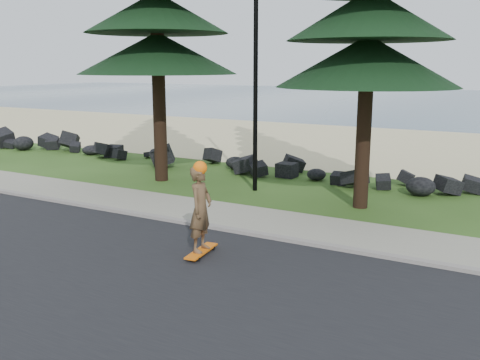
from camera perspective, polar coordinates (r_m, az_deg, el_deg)
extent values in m
plane|color=#2A4816|center=(14.17, -4.37, -3.71)|extent=(160.00, 160.00, 0.00)
cube|color=black|center=(10.90, -17.62, -9.18)|extent=(160.00, 7.00, 0.02)
cube|color=gray|center=(13.45, -6.48, -4.41)|extent=(160.00, 0.20, 0.10)
cube|color=#9E9984|center=(14.32, -3.94, -3.36)|extent=(160.00, 2.00, 0.08)
cube|color=#CEC489|center=(27.22, 12.62, 3.72)|extent=(160.00, 15.00, 0.01)
cube|color=#365367|center=(62.94, 22.23, 7.77)|extent=(160.00, 58.00, 0.01)
cylinder|color=black|center=(16.40, 1.68, 12.63)|extent=(0.14, 0.14, 8.00)
cube|color=orange|center=(11.17, -4.14, -7.57)|extent=(0.38, 1.09, 0.04)
imported|color=brown|center=(10.90, -4.21, -3.10)|extent=(0.50, 0.69, 1.77)
sphere|color=orange|center=(10.71, -4.28, 1.29)|extent=(0.28, 0.28, 0.28)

